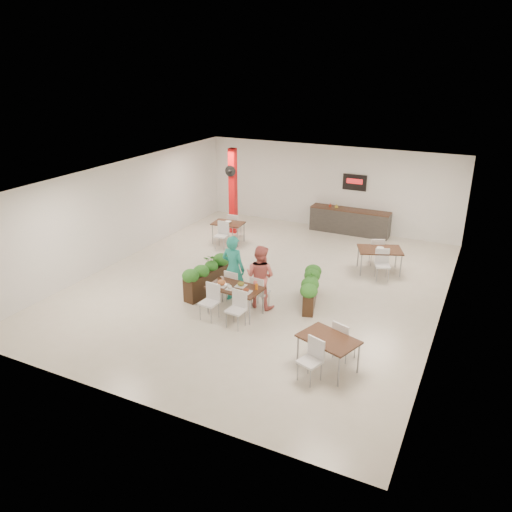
{
  "coord_description": "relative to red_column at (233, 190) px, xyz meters",
  "views": [
    {
      "loc": [
        5.73,
        -12.11,
        6.2
      ],
      "look_at": [
        0.08,
        -0.55,
        1.1
      ],
      "focal_mm": 35.0,
      "sensor_mm": 36.0,
      "label": 1
    }
  ],
  "objects": [
    {
      "name": "ground",
      "position": [
        3.0,
        -3.79,
        -1.64
      ],
      "size": [
        12.0,
        12.0,
        0.0
      ],
      "primitive_type": "plane",
      "color": "beige",
      "rests_on": "ground"
    },
    {
      "name": "room_shell",
      "position": [
        3.0,
        -3.79,
        0.36
      ],
      "size": [
        10.1,
        12.1,
        3.22
      ],
      "color": "white",
      "rests_on": "ground"
    },
    {
      "name": "red_column",
      "position": [
        0.0,
        0.0,
        0.0
      ],
      "size": [
        0.4,
        0.41,
        3.2
      ],
      "color": "red",
      "rests_on": "ground"
    },
    {
      "name": "service_counter",
      "position": [
        4.0,
        1.86,
        -1.15
      ],
      "size": [
        3.0,
        0.64,
        2.2
      ],
      "color": "#2D2A28",
      "rests_on": "ground"
    },
    {
      "name": "main_table",
      "position": [
        3.15,
        -5.73,
        -1.01
      ],
      "size": [
        1.46,
        1.71,
        0.92
      ],
      "rotation": [
        0.0,
        0.0,
        -0.08
      ],
      "color": "black",
      "rests_on": "ground"
    },
    {
      "name": "diner_man",
      "position": [
        2.76,
        -5.07,
        -0.71
      ],
      "size": [
        0.72,
        0.5,
        1.87
      ],
      "primitive_type": "imported",
      "rotation": [
        0.0,
        0.0,
        3.06
      ],
      "color": "teal",
      "rests_on": "ground"
    },
    {
      "name": "diner_woman",
      "position": [
        3.56,
        -5.07,
        -0.78
      ],
      "size": [
        0.89,
        0.72,
        1.73
      ],
      "primitive_type": "imported",
      "rotation": [
        0.0,
        0.0,
        3.06
      ],
      "color": "#DF6A63",
      "rests_on": "ground"
    },
    {
      "name": "planter_left",
      "position": [
        1.91,
        -4.81,
        -1.11
      ],
      "size": [
        0.68,
        2.11,
        1.12
      ],
      "rotation": [
        0.0,
        0.0,
        1.41
      ],
      "color": "black",
      "rests_on": "ground"
    },
    {
      "name": "planter_right",
      "position": [
        4.71,
        -4.31,
        -1.16
      ],
      "size": [
        0.76,
        1.73,
        0.92
      ],
      "rotation": [
        0.0,
        0.0,
        1.84
      ],
      "color": "black",
      "rests_on": "ground"
    },
    {
      "name": "side_table_a",
      "position": [
        0.38,
        -1.09,
        -1.02
      ],
      "size": [
        1.15,
        1.65,
        0.92
      ],
      "rotation": [
        0.0,
        0.0,
        0.09
      ],
      "color": "black",
      "rests_on": "ground"
    },
    {
      "name": "side_table_b",
      "position": [
        5.87,
        -1.36,
        -1.0
      ],
      "size": [
        1.54,
        1.66,
        0.92
      ],
      "rotation": [
        0.0,
        0.0,
        0.39
      ],
      "color": "black",
      "rests_on": "ground"
    },
    {
      "name": "side_table_c",
      "position": [
        6.12,
        -7.08,
        -1.02
      ],
      "size": [
        1.41,
        1.67,
        0.92
      ],
      "rotation": [
        0.0,
        0.0,
        -0.34
      ],
      "color": "black",
      "rests_on": "ground"
    }
  ]
}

